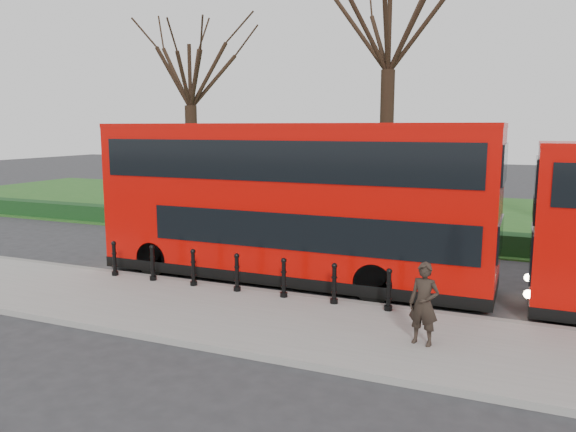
% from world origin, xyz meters
% --- Properties ---
extents(ground, '(120.00, 120.00, 0.00)m').
position_xyz_m(ground, '(0.00, 0.00, 0.00)').
color(ground, '#28282B').
rests_on(ground, ground).
extents(pavement, '(60.00, 4.00, 0.15)m').
position_xyz_m(pavement, '(0.00, -3.00, 0.07)').
color(pavement, gray).
rests_on(pavement, ground).
extents(kerb, '(60.00, 0.25, 0.16)m').
position_xyz_m(kerb, '(0.00, -1.00, 0.07)').
color(kerb, slate).
rests_on(kerb, ground).
extents(grass_verge, '(60.00, 18.00, 0.06)m').
position_xyz_m(grass_verge, '(0.00, 15.00, 0.03)').
color(grass_verge, '#21521B').
rests_on(grass_verge, ground).
extents(hedge, '(60.00, 0.90, 0.80)m').
position_xyz_m(hedge, '(0.00, 6.80, 0.40)').
color(hedge, black).
rests_on(hedge, ground).
extents(yellow_line_outer, '(60.00, 0.10, 0.01)m').
position_xyz_m(yellow_line_outer, '(0.00, -0.70, 0.01)').
color(yellow_line_outer, yellow).
rests_on(yellow_line_outer, ground).
extents(yellow_line_inner, '(60.00, 0.10, 0.01)m').
position_xyz_m(yellow_line_inner, '(0.00, -0.50, 0.01)').
color(yellow_line_inner, yellow).
rests_on(yellow_line_inner, ground).
extents(tree_left, '(6.57, 6.57, 10.26)m').
position_xyz_m(tree_left, '(-8.00, 10.00, 7.45)').
color(tree_left, black).
rests_on(tree_left, ground).
extents(tree_mid, '(8.15, 8.15, 12.74)m').
position_xyz_m(tree_mid, '(2.00, 10.00, 9.27)').
color(tree_mid, black).
rests_on(tree_mid, ground).
extents(bollard_row, '(8.51, 0.15, 1.00)m').
position_xyz_m(bollard_row, '(0.66, -1.35, 0.65)').
color(bollard_row, black).
rests_on(bollard_row, pavement).
extents(bus_lead, '(11.75, 2.70, 4.68)m').
position_xyz_m(bus_lead, '(1.35, 0.74, 2.36)').
color(bus_lead, '#B40702').
rests_on(bus_lead, ground).
extents(pedestrian, '(0.69, 0.52, 1.72)m').
position_xyz_m(pedestrian, '(5.99, -3.20, 1.01)').
color(pedestrian, black).
rests_on(pedestrian, pavement).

